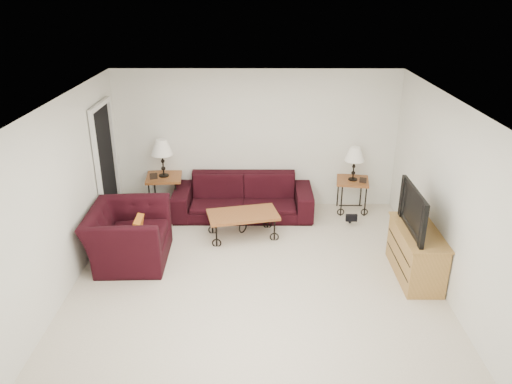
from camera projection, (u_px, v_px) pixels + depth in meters
ground at (256, 276)px, 6.96m from camera, size 5.00×5.00×0.00m
wall_back at (257, 140)px, 8.78m from camera, size 5.00×0.02×2.50m
wall_front at (254, 312)px, 4.17m from camera, size 5.00×0.02×2.50m
wall_left at (66, 195)px, 6.49m from camera, size 0.02×5.00×2.50m
wall_right at (446, 196)px, 6.46m from camera, size 0.02×5.00×2.50m
ceiling at (256, 101)px, 5.99m from camera, size 5.00×5.00×0.00m
doorway at (106, 168)px, 8.09m from camera, size 0.08×0.94×2.04m
sofa at (243, 197)px, 8.68m from camera, size 2.43×0.95×0.71m
side_table_left at (165, 193)px, 8.86m from camera, size 0.67×0.67×0.67m
side_table_right at (351, 195)px, 8.86m from camera, size 0.64×0.64×0.61m
lamp_left at (163, 158)px, 8.60m from camera, size 0.42×0.42×0.67m
lamp_right at (354, 164)px, 8.62m from camera, size 0.39×0.39×0.61m
photo_frame_left at (154, 176)px, 8.57m from camera, size 0.13×0.05×0.11m
photo_frame_right at (363, 180)px, 8.58m from camera, size 0.12×0.06×0.10m
coffee_table at (243, 225)px, 7.98m from camera, size 1.22×0.84×0.42m
armchair at (129, 235)px, 7.24m from camera, size 1.14×1.29×0.82m
throw_pillow at (137, 230)px, 7.14m from camera, size 0.11×0.37×0.37m
tv_stand at (416, 253)px, 6.85m from camera, size 0.49×1.19×0.71m
television at (421, 210)px, 6.59m from camera, size 0.14×1.06×0.61m
backpack at (351, 213)px, 8.43m from camera, size 0.35×0.30×0.38m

